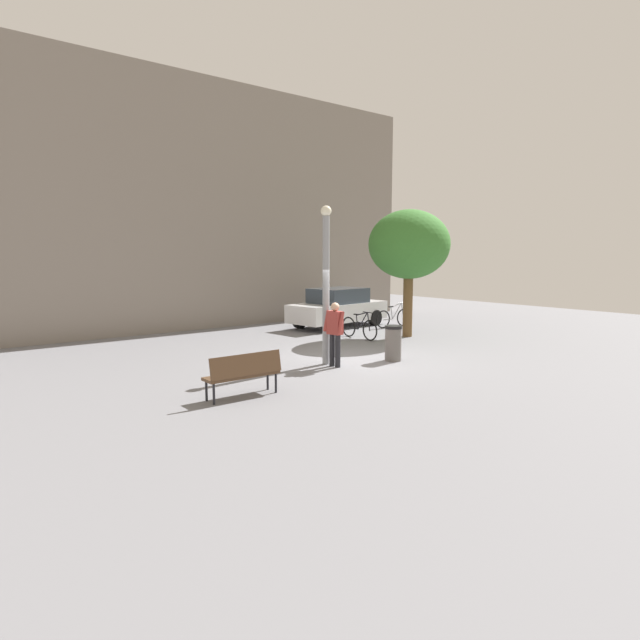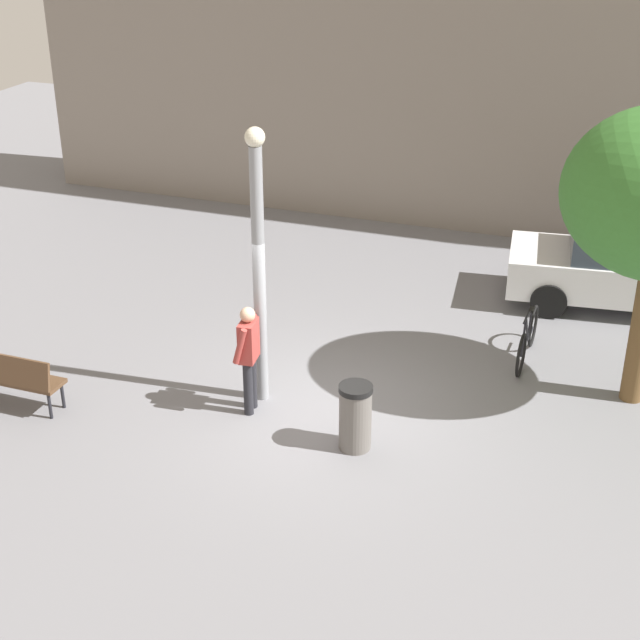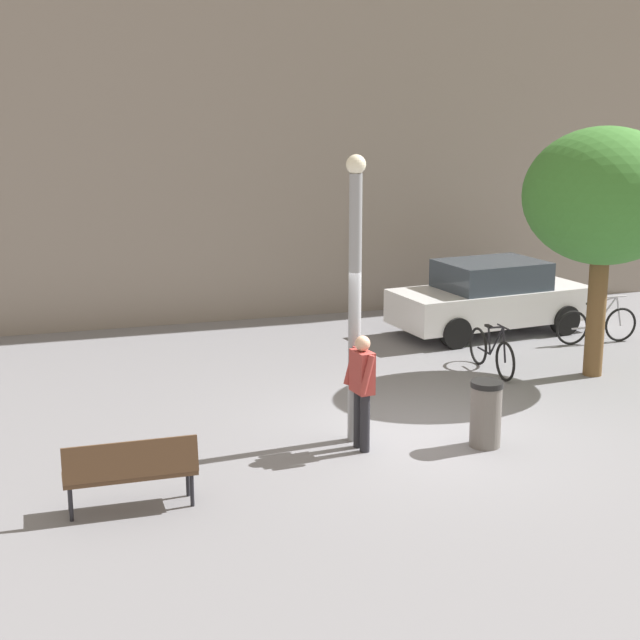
% 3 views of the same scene
% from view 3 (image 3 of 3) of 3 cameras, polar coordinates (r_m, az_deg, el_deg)
% --- Properties ---
extents(ground_plane, '(36.00, 36.00, 0.00)m').
position_cam_3_polar(ground_plane, '(14.34, 5.82, -6.76)').
color(ground_plane, slate).
extents(building_facade, '(19.54, 2.00, 9.50)m').
position_cam_3_polar(building_facade, '(22.04, -3.36, 12.87)').
color(building_facade, gray).
rests_on(building_facade, ground_plane).
extents(lamppost, '(0.28, 0.28, 4.14)m').
position_cam_3_polar(lamppost, '(13.38, 2.11, 1.80)').
color(lamppost, gray).
rests_on(lamppost, ground_plane).
extents(person_by_lamppost, '(0.33, 0.61, 1.67)m').
position_cam_3_polar(person_by_lamppost, '(13.33, 2.53, -3.90)').
color(person_by_lamppost, '#232328').
rests_on(person_by_lamppost, ground_plane).
extents(park_bench, '(1.60, 0.48, 0.92)m').
position_cam_3_polar(park_bench, '(11.73, -11.34, -8.77)').
color(park_bench, '#513823').
rests_on(park_bench, ground_plane).
extents(plaza_tree, '(2.81, 2.81, 4.43)m').
position_cam_3_polar(plaza_tree, '(17.25, 16.74, 7.08)').
color(plaza_tree, brown).
rests_on(plaza_tree, ground_plane).
extents(bicycle_silver, '(1.81, 0.16, 0.97)m').
position_cam_3_polar(bicycle_silver, '(20.06, 16.34, -0.28)').
color(bicycle_silver, black).
rests_on(bicycle_silver, ground_plane).
extents(bicycle_black, '(0.09, 1.81, 0.97)m').
position_cam_3_polar(bicycle_black, '(17.47, 10.29, -1.92)').
color(bicycle_black, black).
rests_on(bicycle_black, ground_plane).
extents(parked_car_white, '(4.37, 2.20, 1.55)m').
position_cam_3_polar(parked_car_white, '(20.33, 10.22, 1.36)').
color(parked_car_white, silver).
rests_on(parked_car_white, ground_plane).
extents(trash_bin, '(0.47, 0.47, 0.97)m').
position_cam_3_polar(trash_bin, '(13.79, 9.95, -5.57)').
color(trash_bin, '#66605B').
rests_on(trash_bin, ground_plane).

